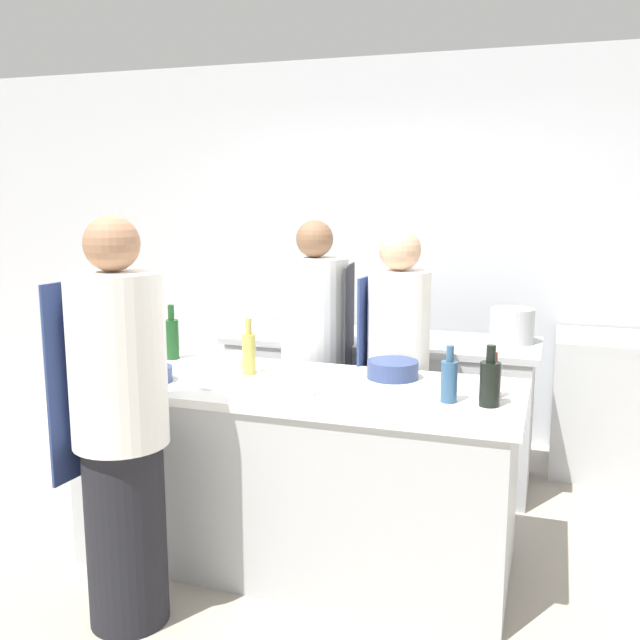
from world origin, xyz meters
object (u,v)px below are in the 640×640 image
object	(u,v)px
oven_range	(610,404)
bottle_vinegar	(249,352)
chef_at_prep_near	(120,428)
bowl_prep_small	(150,374)
bowl_mixing_large	(393,369)
bottle_olive_oil	(449,380)
bowl_ceramic_blue	(105,375)
bottle_cooking_oil	(490,382)
chef_at_stove	(315,363)
cup	(305,385)
chef_at_pass_far	(397,379)
stockpot	(512,326)
bottle_sauce	(172,338)
bowl_wooden_salad	(233,361)
bottle_wine	(493,380)

from	to	relation	value
oven_range	bottle_vinegar	size ratio (longest dim) A/B	3.15
chef_at_prep_near	bowl_prep_small	size ratio (longest dim) A/B	8.15
bowl_mixing_large	bowl_prep_small	world-z (taller)	bowl_mixing_large
bottle_olive_oil	bowl_prep_small	xyz separation A→B (m)	(-1.43, -0.11, -0.06)
bottle_vinegar	bowl_ceramic_blue	world-z (taller)	bottle_vinegar
oven_range	bottle_cooking_oil	bearing A→B (deg)	-108.81
chef_at_stove	cup	size ratio (longest dim) A/B	17.17
chef_at_pass_far	stockpot	distance (m)	0.96
bottle_vinegar	stockpot	world-z (taller)	bottle_vinegar
bottle_cooking_oil	bottle_sauce	xyz separation A→B (m)	(-1.75, 0.35, 0.01)
chef_at_pass_far	bottle_olive_oil	bearing A→B (deg)	-145.23
chef_at_pass_far	bowl_mixing_large	bearing A→B (deg)	-167.12
chef_at_pass_far	bowl_mixing_large	world-z (taller)	chef_at_pass_far
chef_at_prep_near	bottle_vinegar	world-z (taller)	chef_at_prep_near
chef_at_pass_far	bowl_wooden_salad	size ratio (longest dim) A/B	7.85
bowl_mixing_large	bottle_vinegar	bearing A→B (deg)	-167.76
chef_at_pass_far	bottle_sauce	world-z (taller)	chef_at_pass_far
chef_at_stove	bottle_olive_oil	xyz separation A→B (m)	(0.90, -0.83, 0.19)
bottle_wine	stockpot	bearing A→B (deg)	89.90
chef_at_prep_near	bowl_wooden_salad	distance (m)	0.92
bottle_olive_oil	chef_at_prep_near	bearing A→B (deg)	-152.94
bowl_mixing_large	chef_at_stove	bearing A→B (deg)	138.78
bowl_ceramic_blue	cup	bearing A→B (deg)	3.50
bowl_ceramic_blue	bowl_wooden_salad	world-z (taller)	bowl_wooden_salad
bowl_ceramic_blue	chef_at_pass_far	bearing A→B (deg)	32.24
bowl_prep_small	bowl_wooden_salad	size ratio (longest dim) A/B	1.02
stockpot	bowl_ceramic_blue	bearing A→B (deg)	-139.50
bottle_wine	stockpot	xyz separation A→B (m)	(0.00, 1.26, 0.02)
chef_at_stove	bottle_wine	xyz separation A→B (m)	(1.08, -0.70, 0.17)
oven_range	bottle_olive_oil	distance (m)	2.08
cup	bottle_olive_oil	bearing A→B (deg)	9.51
bottle_vinegar	bottle_wine	bearing A→B (deg)	-1.86
bottle_sauce	chef_at_prep_near	bearing A→B (deg)	-71.88
cup	stockpot	world-z (taller)	stockpot
oven_range	bowl_mixing_large	xyz separation A→B (m)	(-1.13, -1.51, 0.51)
bowl_mixing_large	bowl_prep_small	bearing A→B (deg)	-158.39
bowl_ceramic_blue	bowl_prep_small	bearing A→B (deg)	14.11
oven_range	chef_at_prep_near	distance (m)	3.24
oven_range	stockpot	xyz separation A→B (m)	(-0.62, -0.44, 0.57)
bottle_wine	cup	distance (m)	0.85
oven_range	chef_at_pass_far	world-z (taller)	chef_at_pass_far
chef_at_pass_far	bowl_wooden_salad	distance (m)	0.89
chef_at_pass_far	bowl_prep_small	size ratio (longest dim) A/B	7.69
oven_range	bowl_ceramic_blue	size ratio (longest dim) A/B	4.90
chef_at_pass_far	bowl_mixing_large	xyz separation A→B (m)	(0.05, -0.31, 0.13)
chef_at_pass_far	bowl_prep_small	xyz separation A→B (m)	(-1.06, -0.75, 0.12)
bottle_cooking_oil	oven_range	bearing A→B (deg)	71.19
bowl_mixing_large	bowl_wooden_salad	size ratio (longest dim) A/B	1.22
bottle_wine	bowl_prep_small	distance (m)	1.63
stockpot	bottle_vinegar	bearing A→B (deg)	-134.74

